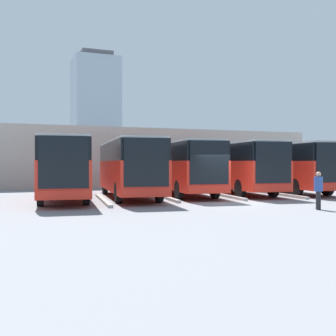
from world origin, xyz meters
name	(u,v)px	position (x,y,z in m)	size (l,w,h in m)	color
ground_plane	(226,203)	(0.00, 0.00, 0.00)	(600.00, 600.00, 0.00)	gray
bus_0	(285,166)	(-7.61, -5.22, 1.87)	(3.72, 10.90, 3.37)	red
curb_divider_0	(276,194)	(-5.71, -3.64, 0.07)	(0.24, 7.29, 0.15)	#9E9E99
bus_1	(235,166)	(-3.81, -5.57, 1.87)	(3.72, 10.90, 3.37)	red
curb_divider_1	(221,195)	(-1.90, -3.99, 0.07)	(0.24, 7.29, 0.15)	#9E9E99
bus_2	(181,166)	(0.00, -5.85, 1.87)	(3.72, 10.90, 3.37)	red
curb_divider_2	(162,196)	(1.90, -4.27, 0.07)	(0.24, 7.29, 0.15)	#9E9E99
bus_3	(129,166)	(3.81, -4.82, 1.87)	(3.72, 10.90, 3.37)	red
curb_divider_3	(103,200)	(5.71, -3.24, 0.07)	(0.24, 7.29, 0.15)	#9E9E99
bus_4	(63,166)	(7.62, -4.78, 1.87)	(3.72, 10.90, 3.37)	red
pedestrian	(318,189)	(-2.26, 4.30, 0.90)	(0.52, 0.52, 1.68)	black
station_building	(119,158)	(0.00, -21.77, 2.58)	(34.31, 16.02, 5.11)	#A8A399
office_tower	(95,112)	(-24.95, -156.13, 23.44)	(18.18, 18.18, 48.08)	#93A8B7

